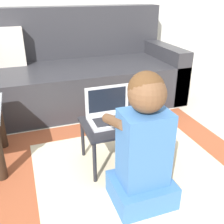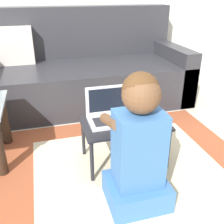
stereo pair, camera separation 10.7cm
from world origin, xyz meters
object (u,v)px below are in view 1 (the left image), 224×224
laptop (111,115)px  computer_mouse (145,116)px  couch (75,73)px  laptop_desk (125,127)px  person_seated (143,147)px

laptop → computer_mouse: 0.23m
couch → laptop_desk: size_ratio=3.72×
couch → laptop_desk: bearing=-86.7°
laptop → computer_mouse: size_ratio=3.04×
laptop_desk → person_seated: size_ratio=0.73×
computer_mouse → person_seated: (-0.19, -0.38, 0.03)m
couch → computer_mouse: bearing=-80.0°
laptop_desk → laptop: 0.12m
couch → laptop: bearing=-90.4°
laptop_desk → person_seated: 0.39m
laptop_desk → laptop: bearing=147.7°
couch → person_seated: (0.02, -1.59, 0.05)m
laptop_desk → laptop: laptop is taller
laptop_desk → computer_mouse: 0.15m
couch → laptop_desk: (0.07, -1.21, -0.03)m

